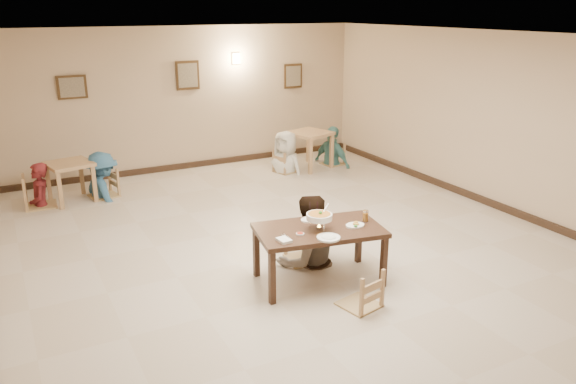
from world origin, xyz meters
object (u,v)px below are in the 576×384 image
bg_chair_ll (37,177)px  bg_diner_b (99,152)px  bg_table_right (310,138)px  bg_diner_a (35,163)px  bg_diner_c (286,131)px  chair_far (304,227)px  main_diner (309,196)px  bg_diner_d (333,127)px  bg_chair_rr (333,145)px  curry_warmer (319,217)px  bg_chair_rl (286,152)px  drink_glass (365,216)px  chair_near (360,271)px  bg_table_left (70,170)px  main_table (319,234)px  bg_chair_lr (101,170)px

bg_chair_ll → bg_diner_b: size_ratio=0.64×
bg_table_right → bg_diner_a: (-5.44, 0.04, 0.12)m
bg_diner_c → bg_diner_a: bearing=-114.9°
chair_far → main_diner: size_ratio=0.52×
chair_far → bg_diner_d: bg_diner_d is taller
chair_far → bg_chair_rr: size_ratio=1.10×
curry_warmer → bg_chair_rl: curry_warmer is taller
drink_glass → chair_near: bearing=-128.0°
chair_far → main_diner: (0.03, -0.06, 0.47)m
curry_warmer → bg_table_right: 5.39m
bg_chair_rl → bg_chair_rr: size_ratio=0.99×
main_diner → bg_table_right: bearing=-117.7°
chair_near → bg_table_right: bearing=-126.6°
bg_diner_b → curry_warmer: bearing=-174.4°
chair_near → bg_diner_b: (-1.92, 5.55, 0.39)m
chair_far → bg_table_right: 4.71m
bg_chair_ll → drink_glass: bearing=-140.4°
bg_table_left → bg_chair_ll: 0.55m
chair_far → bg_diner_b: bg_diner_b is taller
drink_glass → bg_diner_b: (-2.45, 4.86, 0.04)m
bg_chair_rl → bg_diner_c: size_ratio=0.50×
curry_warmer → drink_glass: size_ratio=2.45×
chair_far → bg_table_right: chair_far is taller
bg_diner_b → bg_table_right: bearing=-105.9°
bg_table_left → bg_table_right: 4.90m
chair_far → bg_diner_b: size_ratio=0.59×
main_table → main_diner: 0.68m
bg_diner_a → chair_near: bearing=32.9°
bg_chair_rr → drink_glass: bearing=-35.9°
drink_glass → bg_chair_ll: bg_chair_ll is taller
bg_table_right → bg_chair_rl: size_ratio=1.13×
bg_chair_rl → curry_warmer: bearing=140.7°
chair_near → drink_glass: chair_near is taller
bg_chair_rl → bg_diner_d: (1.20, 0.04, 0.42)m
bg_chair_lr → bg_diner_b: size_ratio=0.60×
main_table → bg_chair_ll: bearing=132.0°
bg_diner_b → bg_diner_c: (3.76, -0.13, 0.04)m
bg_chair_ll → bg_diner_d: 6.05m
main_table → drink_glass: bearing=4.1°
curry_warmer → bg_diner_a: bearing=121.0°
main_diner → bg_table_left: (-2.53, 4.19, -0.37)m
curry_warmer → bg_chair_ll: bg_chair_ll is taller
bg_chair_rr → bg_diner_a: 6.05m
bg_table_right → bg_chair_rr: bg_chair_rr is taller
chair_near → bg_chair_rr: chair_near is taller
bg_table_left → bg_table_right: bearing=-1.0°
bg_diner_c → bg_diner_d: bg_diner_c is taller
main_table → bg_chair_rl: (1.95, 4.66, -0.21)m
chair_near → curry_warmer: (-0.14, 0.72, 0.45)m
bg_diner_a → bg_chair_rr: bearing=93.9°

